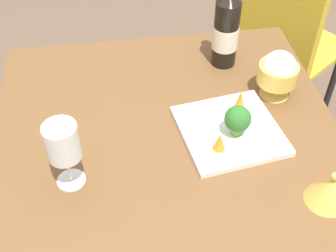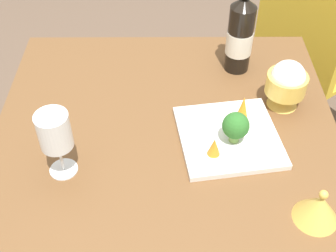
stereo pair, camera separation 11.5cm
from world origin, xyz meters
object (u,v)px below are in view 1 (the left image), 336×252
chair_by_wall (280,37)px  carrot_garnish_left (240,101)px  serving_plate (230,131)px  carrot_garnish_right (219,142)px  rice_bowl_lid (330,189)px  wine_bottle (226,29)px  rice_bowl (278,73)px  broccoli_floret (238,119)px  wine_glass (63,144)px

chair_by_wall → carrot_garnish_left: size_ratio=12.16×
serving_plate → carrot_garnish_right: size_ratio=5.68×
serving_plate → rice_bowl_lid: bearing=34.5°
wine_bottle → carrot_garnish_right: 0.39m
wine_bottle → rice_bowl: bearing=32.9°
broccoli_floret → rice_bowl: bearing=135.3°
chair_by_wall → rice_bowl: (0.57, -0.24, 0.27)m
wine_glass → carrot_garnish_right: (-0.04, 0.36, -0.09)m
carrot_garnish_right → carrot_garnish_left: bearing=146.8°
broccoli_floret → carrot_garnish_right: size_ratio=1.71×
wine_bottle → rice_bowl: size_ratio=2.16×
chair_by_wall → carrot_garnish_right: size_ratio=16.98×
chair_by_wall → serving_plate: bearing=-65.9°
rice_bowl_lid → carrot_garnish_right: bearing=-129.9°
carrot_garnish_left → carrot_garnish_right: 0.16m
chair_by_wall → wine_bottle: wine_bottle is taller
wine_bottle → broccoli_floret: bearing=-7.7°
rice_bowl_lid → serving_plate: 0.29m
wine_glass → rice_bowl: size_ratio=1.26×
chair_by_wall → rice_bowl_lid: bearing=-50.2°
serving_plate → carrot_garnish_left: carrot_garnish_left is taller
wine_glass → serving_plate: bearing=104.0°
serving_plate → carrot_garnish_right: carrot_garnish_right is taller
wine_glass → rice_bowl_lid: bearing=76.4°
wine_glass → carrot_garnish_left: 0.49m
rice_bowl → serving_plate: (0.14, -0.16, -0.07)m
wine_bottle → chair_by_wall: bearing=138.5°
chair_by_wall → carrot_garnish_right: (0.77, -0.45, 0.24)m
wine_bottle → serving_plate: 0.33m
broccoli_floret → wine_glass: bearing=-78.9°
chair_by_wall → rice_bowl: rice_bowl is taller
wine_bottle → broccoli_floret: 0.33m
broccoli_floret → carrot_garnish_left: 0.09m
rice_bowl → rice_bowl_lid: bearing=0.4°
chair_by_wall → rice_bowl: 0.68m
broccoli_floret → carrot_garnish_right: bearing=-50.5°
chair_by_wall → rice_bowl_lid: size_ratio=8.50×
chair_by_wall → wine_glass: bearing=-81.2°
chair_by_wall → serving_plate: 0.84m
wine_glass → carrot_garnish_right: bearing=95.8°
rice_bowl → carrot_garnish_right: 0.29m
wine_bottle → carrot_garnish_right: wine_bottle is taller
wine_bottle → carrot_garnish_right: bearing=-15.0°
rice_bowl → broccoli_floret: bearing=-44.7°
chair_by_wall → rice_bowl_lid: chair_by_wall is taller
chair_by_wall → broccoli_floret: (0.72, -0.40, 0.27)m
serving_plate → carrot_garnish_left: 0.09m
wine_bottle → serving_plate: wine_bottle is taller
wine_bottle → rice_bowl: wine_bottle is taller
carrot_garnish_left → chair_by_wall: bearing=150.1°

